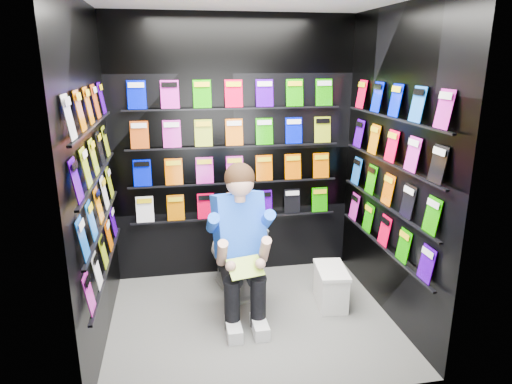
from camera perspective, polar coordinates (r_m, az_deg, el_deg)
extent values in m
plane|color=slate|center=(4.10, -0.52, -15.75)|extent=(2.40, 2.40, 0.00)
cube|color=black|center=(4.55, -2.76, 5.17)|extent=(2.40, 0.04, 2.60)
cube|color=black|center=(2.65, 3.18, -3.07)|extent=(2.40, 0.04, 2.60)
cube|color=black|center=(3.59, -19.81, 1.16)|extent=(0.04, 2.00, 2.60)
cube|color=black|center=(3.97, 16.78, 2.82)|extent=(0.04, 2.00, 2.60)
imported|color=white|center=(4.43, -2.84, -7.84)|extent=(0.57, 0.82, 0.73)
cube|color=white|center=(4.32, 9.32, -11.73)|extent=(0.29, 0.46, 0.32)
cube|color=white|center=(4.24, 9.43, -9.61)|extent=(0.31, 0.48, 0.03)
cube|color=green|center=(3.68, -1.33, -9.40)|extent=(0.31, 0.22, 0.12)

